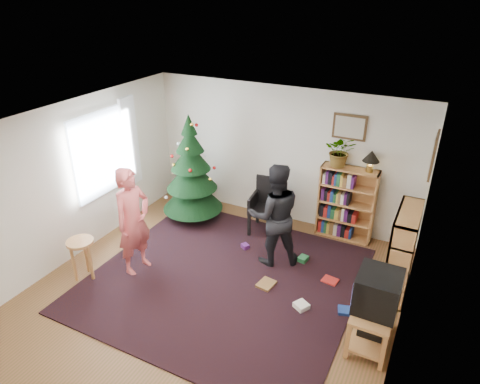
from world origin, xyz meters
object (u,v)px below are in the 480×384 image
at_px(bookshelf_back, 346,203).
at_px(tv_stand, 372,322).
at_px(christmas_tree, 192,177).
at_px(armchair, 269,203).
at_px(picture_back, 350,127).
at_px(person_standing, 133,221).
at_px(table_lamp, 371,158).
at_px(picture_right, 434,155).
at_px(stool, 81,249).
at_px(potted_plant, 340,151).
at_px(crt_tv, 378,291).
at_px(person_by_chair, 275,215).
at_px(bookshelf_right, 402,251).

xyz_separation_m(bookshelf_back, tv_stand, (0.94, -2.30, -0.34)).
xyz_separation_m(christmas_tree, armchair, (1.44, 0.25, -0.32)).
distance_m(picture_back, person_standing, 3.72).
distance_m(armchair, table_lamp, 1.91).
bearing_deg(picture_right, tv_stand, -98.46).
xyz_separation_m(tv_stand, person_standing, (-3.56, -0.09, 0.53)).
xyz_separation_m(bookshelf_back, table_lamp, (0.30, 0.00, 0.88)).
distance_m(picture_back, christmas_tree, 2.92).
distance_m(stool, potted_plant, 4.33).
height_order(bookshelf_back, table_lamp, table_lamp).
distance_m(crt_tv, person_by_chair, 2.04).
xyz_separation_m(armchair, person_standing, (-1.34, -2.01, 0.32)).
xyz_separation_m(picture_back, potted_plant, (-0.07, -0.14, -0.38)).
height_order(bookshelf_right, tv_stand, bookshelf_right).
relative_size(tv_stand, crt_tv, 1.53).
bearing_deg(potted_plant, bookshelf_back, 0.00).
relative_size(tv_stand, person_by_chair, 0.50).
bearing_deg(table_lamp, picture_right, -33.28).
bearing_deg(person_standing, picture_back, -36.35).
distance_m(crt_tv, armchair, 2.94).
xyz_separation_m(picture_right, bookshelf_right, (-0.14, -0.52, -1.29)).
bearing_deg(tv_stand, stool, -171.26).
relative_size(bookshelf_back, person_by_chair, 0.77).
distance_m(christmas_tree, person_by_chair, 2.00).
bearing_deg(tv_stand, person_by_chair, 149.22).
relative_size(bookshelf_back, table_lamp, 3.58).
relative_size(armchair, person_by_chair, 0.58).
bearing_deg(tv_stand, table_lamp, 105.61).
distance_m(crt_tv, stool, 4.19).
bearing_deg(stool, table_lamp, 40.11).
bearing_deg(stool, potted_plant, 44.52).
bearing_deg(bookshelf_right, picture_back, 43.81).
relative_size(picture_right, stool, 0.92).
bearing_deg(bookshelf_right, picture_right, -14.68).
height_order(christmas_tree, person_standing, christmas_tree).
distance_m(bookshelf_right, crt_tv, 1.21).
distance_m(bookshelf_back, person_by_chair, 1.51).
distance_m(picture_back, picture_right, 1.51).
height_order(christmas_tree, bookshelf_back, christmas_tree).
height_order(christmas_tree, table_lamp, christmas_tree).
bearing_deg(picture_back, picture_right, -28.69).
bearing_deg(stool, tv_stand, 8.74).
bearing_deg(potted_plant, person_by_chair, -115.83).
bearing_deg(bookshelf_back, christmas_tree, -166.81).
height_order(person_standing, potted_plant, potted_plant).
relative_size(christmas_tree, potted_plant, 3.75).
height_order(picture_back, picture_right, picture_right).
relative_size(stool, table_lamp, 1.80).
bearing_deg(picture_right, person_by_chair, -161.56).
distance_m(christmas_tree, stool, 2.38).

